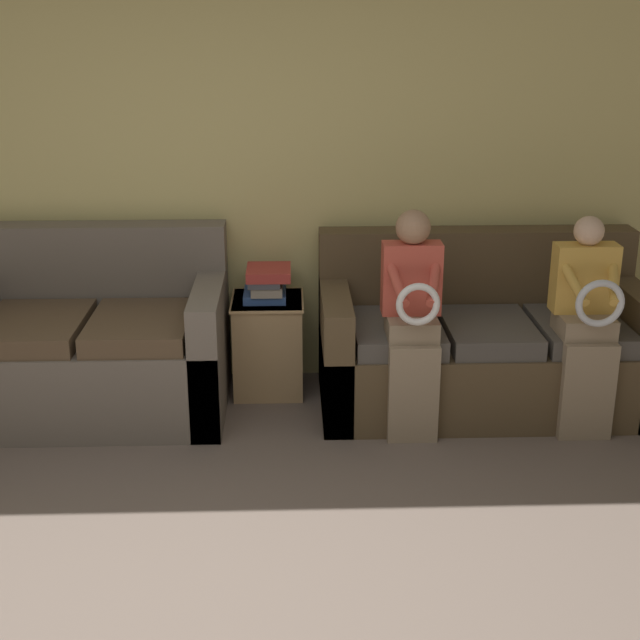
% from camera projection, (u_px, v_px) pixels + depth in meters
% --- Properties ---
extents(wall_back, '(7.65, 0.06, 2.55)m').
position_uv_depth(wall_back, '(219.00, 172.00, 5.23)').
color(wall_back, '#DBCC7F').
rests_on(wall_back, ground_plane).
extents(couch_main, '(1.86, 0.89, 0.96)m').
position_uv_depth(couch_main, '(481.00, 346.00, 5.14)').
color(couch_main, brown).
rests_on(couch_main, ground_plane).
extents(couch_side, '(1.47, 0.95, 1.00)m').
position_uv_depth(couch_side, '(96.00, 349.00, 5.05)').
color(couch_side, '#70665B').
rests_on(couch_side, ground_plane).
extents(child_left_seated, '(0.32, 0.38, 1.20)m').
position_uv_depth(child_left_seated, '(412.00, 314.00, 4.67)').
color(child_left_seated, gray).
rests_on(child_left_seated, ground_plane).
extents(child_right_seated, '(0.34, 0.37, 1.16)m').
position_uv_depth(child_right_seated, '(586.00, 319.00, 4.70)').
color(child_right_seated, gray).
rests_on(child_right_seated, ground_plane).
extents(side_shelf, '(0.42, 0.45, 0.57)m').
position_uv_depth(side_shelf, '(268.00, 344.00, 5.30)').
color(side_shelf, tan).
rests_on(side_shelf, ground_plane).
extents(book_stack, '(0.27, 0.31, 0.19)m').
position_uv_depth(book_stack, '(267.00, 283.00, 5.18)').
color(book_stack, '#33569E').
rests_on(book_stack, side_shelf).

